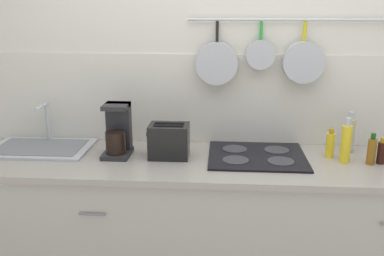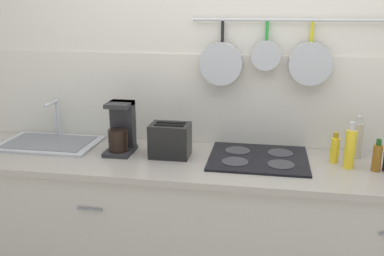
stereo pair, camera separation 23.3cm
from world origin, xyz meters
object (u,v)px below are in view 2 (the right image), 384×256
at_px(bottle_cooking_wine, 357,139).
at_px(bottle_vinegar, 335,149).
at_px(coffee_maker, 121,131).
at_px(bottle_hot_sauce, 350,148).
at_px(bottle_sesame_oil, 377,157).
at_px(toaster, 170,140).

bearing_deg(bottle_cooking_wine, bottle_vinegar, -141.86).
height_order(coffee_maker, bottle_hot_sauce, coffee_maker).
xyz_separation_m(bottle_cooking_wine, bottle_sesame_oil, (0.06, -0.20, -0.03)).
bearing_deg(bottle_vinegar, bottle_cooking_wine, 38.14).
relative_size(toaster, bottle_vinegar, 1.41).
bearing_deg(bottle_vinegar, toaster, -176.07).
bearing_deg(bottle_cooking_wine, bottle_sesame_oil, -72.44).
relative_size(coffee_maker, bottle_vinegar, 1.76).
distance_m(bottle_vinegar, bottle_hot_sauce, 0.10).
distance_m(toaster, bottle_sesame_oil, 1.10).
xyz_separation_m(toaster, bottle_hot_sauce, (0.97, -0.01, 0.02)).
bearing_deg(bottle_cooking_wine, toaster, -170.89).
bearing_deg(bottle_sesame_oil, coffee_maker, 177.17).
height_order(coffee_maker, bottle_sesame_oil, coffee_maker).
height_order(toaster, bottle_cooking_wine, bottle_cooking_wine).
distance_m(bottle_vinegar, bottle_cooking_wine, 0.17).
bearing_deg(coffee_maker, bottle_sesame_oil, -2.83).
bearing_deg(bottle_vinegar, bottle_hot_sauce, -49.66).
xyz_separation_m(coffee_maker, bottle_cooking_wine, (1.34, 0.13, -0.02)).
bearing_deg(bottle_sesame_oil, bottle_vinegar, 153.41).
xyz_separation_m(coffee_maker, toaster, (0.30, -0.03, -0.03)).
xyz_separation_m(bottle_vinegar, bottle_cooking_wine, (0.13, 0.10, 0.03)).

